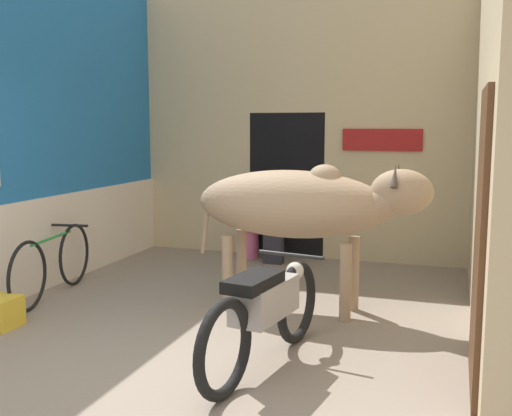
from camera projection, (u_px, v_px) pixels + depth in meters
The scene contains 9 objects.
ground_plane at pixel (136, 387), 4.24m from camera, with size 30.00×30.00×0.00m, color gray.
wall_left_shopfront at pixel (48, 129), 6.84m from camera, with size 0.25×4.50×3.71m.
wall_back_with_doorway at pixel (298, 145), 8.49m from camera, with size 4.57×0.93×3.71m.
wall_right_with_door at pixel (492, 127), 5.31m from camera, with size 0.22×4.50×3.71m.
cow at pixel (302, 205), 5.88m from camera, with size 2.36×0.77×1.51m.
motorcycle_near at pixel (265, 310), 4.55m from camera, with size 0.58×1.90×0.80m.
bicycle at pixel (53, 264), 6.43m from camera, with size 0.45×1.72×0.73m.
shopkeeper_seated at pixel (276, 214), 8.07m from camera, with size 0.36×0.34×1.22m.
plastic_stool at pixel (250, 241), 8.36m from camera, with size 0.37×0.37×0.44m.
Camera 1 is at (2.09, -3.55, 1.85)m, focal length 42.00 mm.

